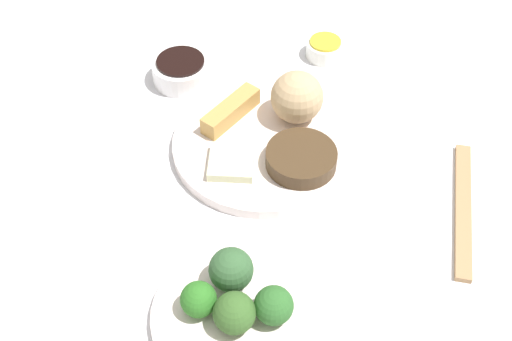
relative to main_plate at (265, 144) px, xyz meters
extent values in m
cube|color=white|center=(0.00, 0.02, -0.02)|extent=(2.20, 2.20, 0.02)
cylinder|color=white|center=(0.00, 0.00, 0.00)|extent=(0.26, 0.26, 0.02)
sphere|color=tan|center=(0.06, 0.03, 0.05)|extent=(0.08, 0.08, 0.08)
cube|color=tan|center=(-0.03, 0.06, 0.02)|extent=(0.10, 0.08, 0.03)
cube|color=beige|center=(-0.06, -0.03, 0.01)|extent=(0.08, 0.08, 0.01)
cylinder|color=#44311D|center=(0.03, -0.06, 0.02)|extent=(0.10, 0.10, 0.02)
cylinder|color=white|center=(-0.13, -0.25, 0.00)|extent=(0.19, 0.19, 0.01)
sphere|color=#376028|center=(-0.13, -0.26, 0.03)|extent=(0.05, 0.05, 0.05)
sphere|color=#2D7224|center=(-0.16, -0.23, 0.03)|extent=(0.04, 0.04, 0.04)
sphere|color=#2E652A|center=(-0.09, -0.26, 0.03)|extent=(0.05, 0.05, 0.05)
sphere|color=#345D34|center=(-0.12, -0.21, 0.03)|extent=(0.05, 0.05, 0.05)
cylinder|color=white|center=(-0.07, 0.18, 0.01)|extent=(0.09, 0.09, 0.03)
cylinder|color=black|center=(-0.07, 0.18, 0.03)|extent=(0.07, 0.07, 0.00)
cylinder|color=white|center=(0.17, 0.17, 0.00)|extent=(0.06, 0.06, 0.03)
cylinder|color=yellow|center=(0.17, 0.17, 0.02)|extent=(0.05, 0.05, 0.00)
cube|color=#AD8155|center=(0.21, -0.19, 0.00)|extent=(0.14, 0.20, 0.01)
camera|label=1|loc=(-0.23, -0.61, 0.67)|focal=46.42mm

